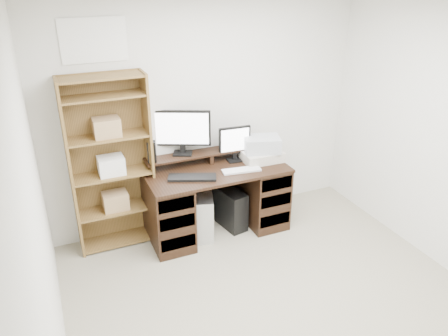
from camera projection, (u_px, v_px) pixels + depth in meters
room at (311, 195)px, 3.03m from camera, size 3.54×4.04×2.54m
desk at (216, 199)px, 4.75m from camera, size 1.50×0.70×0.75m
riser_shelf at (209, 154)px, 4.73m from camera, size 1.40×0.22×0.12m
monitor_wide at (182, 130)px, 4.55m from camera, size 0.56×0.28×0.48m
monitor_small at (235, 142)px, 4.70m from camera, size 0.35×0.14×0.39m
speaker at (152, 152)px, 4.43m from camera, size 0.11×0.11×0.22m
keyboard_black at (192, 177)px, 4.37m from camera, size 0.51×0.33×0.03m
keyboard_white at (241, 170)px, 4.54m from camera, size 0.42×0.17×0.02m
mouse at (271, 162)px, 4.71m from camera, size 0.10×0.08×0.04m
printer at (261, 156)px, 4.78m from camera, size 0.43×0.33×0.11m
basket at (262, 144)px, 4.72m from camera, size 0.44×0.37×0.16m
tower_silver at (202, 213)px, 4.75m from camera, size 0.36×0.54×0.49m
tower_black at (230, 208)px, 4.90m from camera, size 0.27×0.48×0.45m
bookshelf at (111, 163)px, 4.33m from camera, size 0.80×0.30×1.80m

